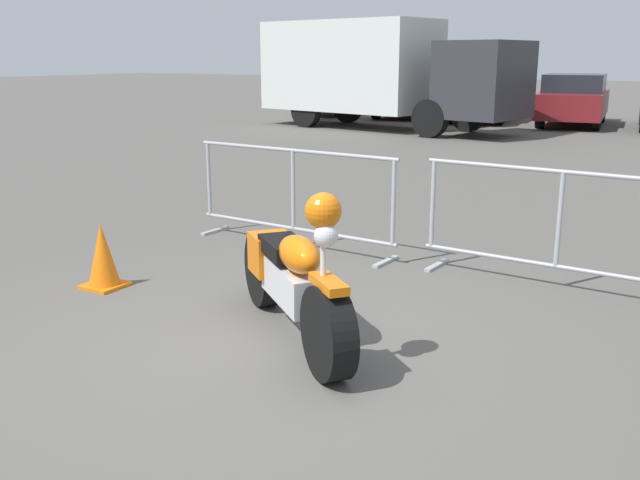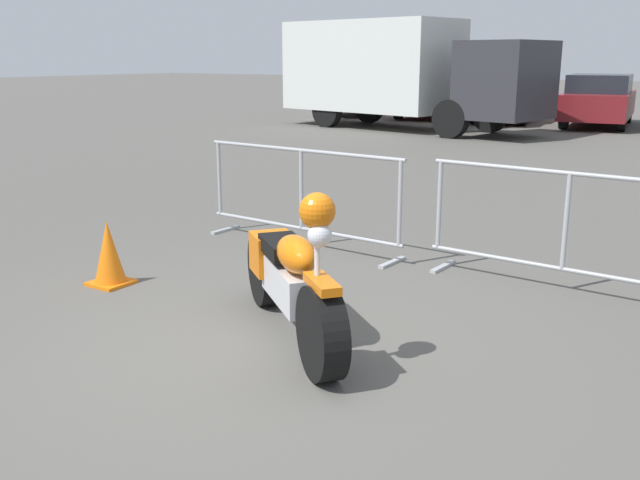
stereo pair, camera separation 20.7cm
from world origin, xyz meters
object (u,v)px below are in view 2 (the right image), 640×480
at_px(box_truck, 397,70).
at_px(motorcycle, 290,277).
at_px(crowd_barrier_far, 565,229).
at_px(parked_car_white, 358,93).
at_px(parked_car_red, 432,96).
at_px(crowd_barrier_near, 301,196).
at_px(traffic_cone, 109,254).
at_px(parked_car_maroon, 599,100).
at_px(parked_car_tan, 508,98).

bearing_deg(box_truck, motorcycle, -55.46).
bearing_deg(box_truck, crowd_barrier_far, -46.84).
xyz_separation_m(parked_car_white, parked_car_red, (2.72, 0.24, -0.01)).
relative_size(crowd_barrier_near, crowd_barrier_far, 1.00).
bearing_deg(motorcycle, parked_car_white, 157.71).
bearing_deg(parked_car_red, traffic_cone, -171.30).
bearing_deg(crowd_barrier_far, parked_car_white, 125.45).
relative_size(crowd_barrier_near, parked_car_maroon, 0.55).
bearing_deg(parked_car_maroon, box_truck, 123.15).
distance_m(motorcycle, parked_car_red, 19.86).
bearing_deg(motorcycle, crowd_barrier_far, 96.10).
bearing_deg(crowd_barrier_near, parked_car_maroon, 91.71).
relative_size(parked_car_red, traffic_cone, 7.27).
xyz_separation_m(crowd_barrier_near, box_truck, (-5.11, 12.10, 1.08)).
bearing_deg(crowd_barrier_near, parked_car_tan, 101.26).
xyz_separation_m(crowd_barrier_near, crowd_barrier_far, (2.79, 0.00, 0.00)).
height_order(crowd_barrier_near, crowd_barrier_far, same).
bearing_deg(traffic_cone, parked_car_tan, 97.87).
relative_size(crowd_barrier_far, parked_car_white, 0.58).
bearing_deg(crowd_barrier_near, motorcycle, -57.24).
bearing_deg(parked_car_tan, motorcycle, -173.07).
bearing_deg(parked_car_white, parked_car_maroon, -97.30).
xyz_separation_m(box_truck, parked_car_tan, (1.91, 3.98, -0.92)).
height_order(crowd_barrier_far, parked_car_tan, parked_car_tan).
xyz_separation_m(crowd_barrier_far, traffic_cone, (-3.48, -2.06, -0.27)).
xyz_separation_m(box_truck, parked_car_red, (-0.81, 4.19, -0.93)).
bearing_deg(parked_car_maroon, parked_car_red, 80.15).
bearing_deg(parked_car_maroon, motorcycle, 178.68).
distance_m(crowd_barrier_near, parked_car_white, 18.23).
height_order(crowd_barrier_far, parked_car_maroon, parked_car_maroon).
xyz_separation_m(crowd_barrier_far, parked_car_white, (-11.43, 16.05, 0.16)).
bearing_deg(parked_car_tan, traffic_cone, -179.33).
xyz_separation_m(parked_car_tan, traffic_cone, (2.51, -18.14, -0.43)).
bearing_deg(parked_car_white, crowd_barrier_far, -151.75).
relative_size(crowd_barrier_near, parked_car_tan, 0.58).
bearing_deg(box_truck, parked_car_tan, 74.34).
xyz_separation_m(crowd_barrier_far, parked_car_red, (-8.71, 16.29, 0.15)).
bearing_deg(traffic_cone, crowd_barrier_near, 71.40).
distance_m(motorcycle, crowd_barrier_near, 2.58).
bearing_deg(parked_car_red, box_truck, -176.28).
xyz_separation_m(crowd_barrier_far, parked_car_tan, (-5.99, 16.08, 0.16)).
bearing_deg(motorcycle, parked_car_red, 150.48).
bearing_deg(parked_car_maroon, parked_car_tan, 81.97).
distance_m(motorcycle, box_truck, 15.73).
bearing_deg(parked_car_maroon, crowd_barrier_far, -175.68).
height_order(parked_car_white, parked_car_maroon, parked_car_maroon).
height_order(crowd_barrier_near, parked_car_red, parked_car_red).
height_order(motorcycle, parked_car_red, parked_car_red).
xyz_separation_m(parked_car_tan, parked_car_maroon, (2.72, -0.04, 0.04)).
xyz_separation_m(parked_car_red, parked_car_maroon, (5.44, -0.25, 0.05)).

